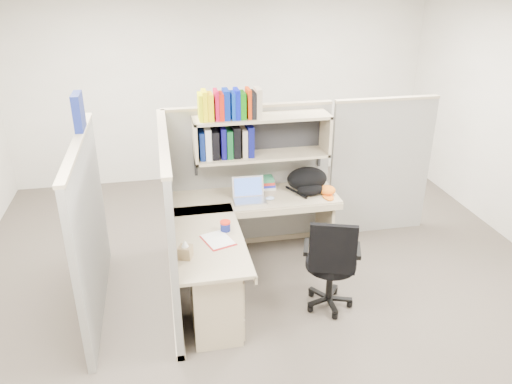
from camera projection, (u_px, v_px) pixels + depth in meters
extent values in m
plane|color=#38322B|center=(266.00, 286.00, 5.03)|extent=(6.00, 6.00, 0.00)
plane|color=beige|center=(222.00, 87.00, 7.15)|extent=(6.00, 0.00, 6.00)
plane|color=silver|center=(269.00, 0.00, 3.91)|extent=(6.00, 6.00, 0.00)
cube|color=slate|center=(249.00, 179.00, 5.50)|extent=(1.80, 0.06, 1.60)
cube|color=gray|center=(249.00, 106.00, 5.16)|extent=(1.80, 0.08, 0.03)
cube|color=slate|center=(170.00, 224.00, 4.54)|extent=(0.06, 1.80, 1.60)
cube|color=gray|center=(163.00, 138.00, 4.20)|extent=(0.08, 1.80, 0.03)
cube|color=slate|center=(90.00, 231.00, 4.41)|extent=(0.06, 1.80, 1.60)
cube|color=slate|center=(380.00, 168.00, 5.78)|extent=(1.20, 0.06, 1.60)
cube|color=navy|center=(78.00, 112.00, 4.31)|extent=(0.07, 0.27, 0.32)
cube|color=white|center=(170.00, 177.00, 4.51)|extent=(0.00, 0.21, 0.28)
cube|color=tan|center=(262.00, 117.00, 5.03)|extent=(1.40, 0.34, 0.03)
cube|color=tan|center=(262.00, 156.00, 5.20)|extent=(1.40, 0.34, 0.03)
cube|color=tan|center=(195.00, 141.00, 4.99)|extent=(0.03, 0.34, 0.44)
cube|color=tan|center=(326.00, 133.00, 5.24)|extent=(0.03, 0.34, 0.44)
cube|color=black|center=(259.00, 132.00, 5.26)|extent=(1.38, 0.01, 0.41)
cube|color=#CCD604|center=(200.00, 107.00, 4.84)|extent=(0.03, 0.20, 0.26)
cube|color=#F5E205|center=(204.00, 105.00, 4.84)|extent=(0.05, 0.20, 0.29)
cube|color=yellow|center=(210.00, 106.00, 4.86)|extent=(0.06, 0.20, 0.26)
cube|color=#A9062C|center=(216.00, 105.00, 4.86)|extent=(0.04, 0.20, 0.29)
cube|color=#B21607|center=(221.00, 106.00, 4.88)|extent=(0.05, 0.20, 0.26)
cube|color=navy|center=(226.00, 104.00, 4.88)|extent=(0.06, 0.20, 0.29)
cube|color=#052E9E|center=(232.00, 105.00, 4.90)|extent=(0.04, 0.20, 0.26)
cube|color=#0511A5|center=(237.00, 104.00, 4.90)|extent=(0.04, 0.20, 0.29)
cube|color=#0F6707|center=(242.00, 105.00, 4.92)|extent=(0.06, 0.20, 0.26)
cube|color=#C02B04|center=(248.00, 103.00, 4.92)|extent=(0.04, 0.20, 0.29)
cube|color=black|center=(253.00, 104.00, 4.93)|extent=(0.05, 0.20, 0.26)
cube|color=tan|center=(258.00, 103.00, 4.94)|extent=(0.06, 0.20, 0.29)
cube|color=#081854|center=(201.00, 144.00, 5.04)|extent=(0.05, 0.24, 0.29)
cube|color=silver|center=(208.00, 142.00, 5.05)|extent=(0.06, 0.24, 0.32)
cube|color=black|center=(215.00, 143.00, 5.07)|extent=(0.07, 0.24, 0.29)
cube|color=#08074B|center=(223.00, 141.00, 5.07)|extent=(0.05, 0.24, 0.32)
cube|color=#09421B|center=(229.00, 142.00, 5.09)|extent=(0.06, 0.24, 0.29)
cube|color=black|center=(236.00, 141.00, 5.10)|extent=(0.07, 0.24, 0.32)
cube|color=gray|center=(243.00, 142.00, 5.12)|extent=(0.05, 0.24, 0.29)
cube|color=#080B52|center=(249.00, 140.00, 5.12)|extent=(0.06, 0.24, 0.32)
cube|color=tan|center=(255.00, 198.00, 5.24)|extent=(1.74, 0.60, 0.03)
cube|color=tan|center=(209.00, 239.00, 4.45)|extent=(0.60, 1.34, 0.03)
cube|color=tan|center=(261.00, 214.00, 4.99)|extent=(1.74, 0.02, 0.07)
cube|color=tan|center=(242.00, 239.00, 4.52)|extent=(0.02, 1.34, 0.07)
cube|color=tan|center=(215.00, 297.00, 4.30)|extent=(0.40, 0.55, 0.68)
cube|color=gray|center=(239.00, 275.00, 4.25)|extent=(0.02, 0.50, 0.16)
cube|color=gray|center=(239.00, 292.00, 4.32)|extent=(0.02, 0.50, 0.16)
cube|color=gray|center=(239.00, 313.00, 4.42)|extent=(0.02, 0.50, 0.22)
cube|color=#B2B2B7|center=(240.00, 275.00, 4.25)|extent=(0.01, 0.12, 0.01)
cube|color=tan|center=(325.00, 220.00, 5.56)|extent=(0.03, 0.55, 0.70)
cylinder|color=navy|center=(225.00, 227.00, 4.55)|extent=(0.09, 0.09, 0.08)
cylinder|color=red|center=(225.00, 222.00, 4.53)|extent=(0.10, 0.10, 0.02)
ellipsoid|color=#99B1D9|center=(270.00, 198.00, 5.16)|extent=(0.11, 0.09, 0.04)
cylinder|color=silver|center=(254.00, 185.00, 5.38)|extent=(0.08, 0.08, 0.10)
cylinder|color=black|center=(331.00, 263.00, 4.54)|extent=(0.46, 0.46, 0.07)
cube|color=black|center=(333.00, 249.00, 4.24)|extent=(0.40, 0.18, 0.46)
cylinder|color=black|center=(330.00, 281.00, 4.62)|extent=(0.06, 0.06, 0.40)
cylinder|color=black|center=(328.00, 301.00, 4.72)|extent=(0.44, 0.44, 0.10)
cube|color=black|center=(306.00, 247.00, 4.51)|extent=(0.12, 0.26, 0.04)
cube|color=black|center=(358.00, 251.00, 4.45)|extent=(0.12, 0.26, 0.04)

